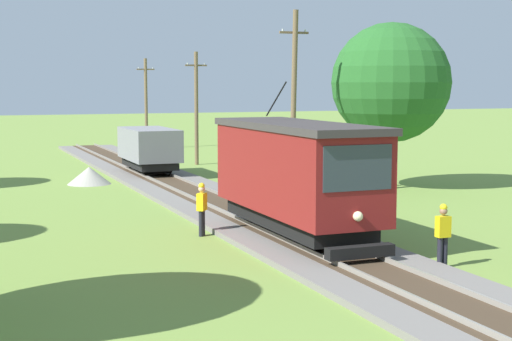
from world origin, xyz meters
name	(u,v)px	position (x,y,z in m)	size (l,w,h in m)	color
red_tram	(296,173)	(0.00, 19.99, 2.19)	(2.60, 8.54, 4.79)	maroon
freight_car	(149,148)	(0.00, 39.15, 1.56)	(2.40, 5.20, 2.31)	slate
utility_pole_mid	(294,101)	(4.28, 29.57, 4.25)	(1.40, 0.61, 8.31)	brown
utility_pole_far	(196,107)	(4.28, 44.14, 3.61)	(1.40, 0.25, 7.03)	brown
utility_pole_distant	(146,103)	(4.28, 57.16, 3.60)	(1.40, 0.32, 7.02)	brown
gravel_pile	(89,175)	(-3.67, 36.95, 0.44)	(2.20, 2.20, 0.88)	#9E998E
track_worker	(443,233)	(2.21, 15.17, 0.98)	(0.39, 0.25, 1.78)	black
second_worker	(202,207)	(-2.53, 21.93, 0.98)	(0.43, 0.45, 1.78)	black
tree_left_near	(391,83)	(9.52, 29.87, 5.10)	(5.70, 5.70, 7.95)	#4C3823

